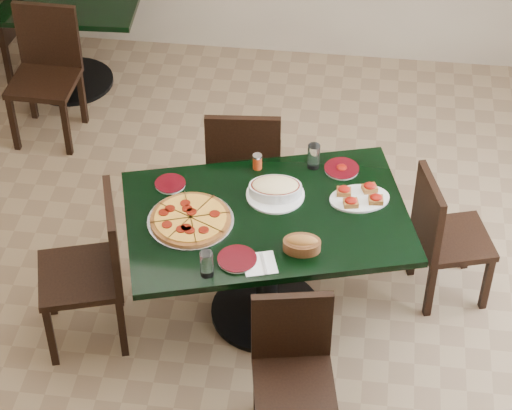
# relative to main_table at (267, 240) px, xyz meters

# --- Properties ---
(floor) EXTENTS (5.50, 5.50, 0.00)m
(floor) POSITION_rel_main_table_xyz_m (-0.12, 0.03, -0.57)
(floor) COLOR #7E6749
(floor) RESTS_ON ground
(main_table) EXTENTS (1.68, 1.32, 0.75)m
(main_table) POSITION_rel_main_table_xyz_m (0.00, 0.00, 0.00)
(main_table) COLOR black
(main_table) RESTS_ON floor
(back_table) EXTENTS (1.17, 0.88, 0.75)m
(back_table) POSITION_rel_main_table_xyz_m (-1.72, 2.14, -0.04)
(back_table) COLOR black
(back_table) RESTS_ON floor
(chair_far) EXTENTS (0.47, 0.47, 0.93)m
(chair_far) POSITION_rel_main_table_xyz_m (-0.22, 0.71, -0.05)
(chair_far) COLOR black
(chair_far) RESTS_ON floor
(chair_near) EXTENTS (0.46, 0.46, 0.84)m
(chair_near) POSITION_rel_main_table_xyz_m (0.22, -0.75, -0.10)
(chair_near) COLOR black
(chair_near) RESTS_ON floor
(chair_right) EXTENTS (0.49, 0.49, 0.84)m
(chair_right) POSITION_rel_main_table_xyz_m (0.95, 0.29, -0.10)
(chair_right) COLOR black
(chair_right) RESTS_ON floor
(chair_left) EXTENTS (0.55, 0.55, 0.94)m
(chair_left) POSITION_rel_main_table_xyz_m (-0.89, -0.25, -0.04)
(chair_left) COLOR black
(chair_left) RESTS_ON floor
(back_chair_near) EXTENTS (0.44, 0.44, 0.93)m
(back_chair_near) POSITION_rel_main_table_xyz_m (-1.69, 1.58, -0.05)
(back_chair_near) COLOR black
(back_chair_near) RESTS_ON floor
(back_chair_left) EXTENTS (0.47, 0.47, 0.91)m
(back_chair_left) POSITION_rel_main_table_xyz_m (-2.20, 2.14, -0.06)
(back_chair_left) COLOR black
(back_chair_left) RESTS_ON floor
(pepperoni_pizza) EXTENTS (0.45, 0.45, 0.04)m
(pepperoni_pizza) POSITION_rel_main_table_xyz_m (-0.39, -0.11, 0.20)
(pepperoni_pizza) COLOR silver
(pepperoni_pizza) RESTS_ON main_table
(lasagna_casserole) EXTENTS (0.31, 0.31, 0.09)m
(lasagna_casserole) POSITION_rel_main_table_xyz_m (0.02, 0.16, 0.23)
(lasagna_casserole) COLOR silver
(lasagna_casserole) RESTS_ON main_table
(bread_basket) EXTENTS (0.20, 0.14, 0.09)m
(bread_basket) POSITION_rel_main_table_xyz_m (0.20, -0.24, 0.22)
(bread_basket) COLOR brown
(bread_basket) RESTS_ON main_table
(bruschetta_platter) EXTENTS (0.38, 0.31, 0.05)m
(bruschetta_platter) POSITION_rel_main_table_xyz_m (0.48, 0.18, 0.21)
(bruschetta_platter) COLOR silver
(bruschetta_platter) RESTS_ON main_table
(side_plate_near) EXTENTS (0.20, 0.20, 0.02)m
(side_plate_near) POSITION_rel_main_table_xyz_m (-0.11, -0.36, 0.19)
(side_plate_near) COLOR silver
(side_plate_near) RESTS_ON main_table
(side_plate_far_r) EXTENTS (0.19, 0.19, 0.03)m
(side_plate_far_r) POSITION_rel_main_table_xyz_m (0.37, 0.42, 0.19)
(side_plate_far_r) COLOR silver
(side_plate_far_r) RESTS_ON main_table
(side_plate_far_l) EXTENTS (0.17, 0.17, 0.02)m
(side_plate_far_l) POSITION_rel_main_table_xyz_m (-0.55, 0.18, 0.19)
(side_plate_far_l) COLOR silver
(side_plate_far_l) RESTS_ON main_table
(napkin_setting) EXTENTS (0.20, 0.20, 0.01)m
(napkin_setting) POSITION_rel_main_table_xyz_m (0.01, -0.37, 0.18)
(napkin_setting) COLOR white
(napkin_setting) RESTS_ON main_table
(water_glass_a) EXTENTS (0.07, 0.07, 0.15)m
(water_glass_a) POSITION_rel_main_table_xyz_m (0.21, 0.43, 0.26)
(water_glass_a) COLOR white
(water_glass_a) RESTS_ON main_table
(water_glass_b) EXTENTS (0.07, 0.07, 0.14)m
(water_glass_b) POSITION_rel_main_table_xyz_m (-0.24, -0.47, 0.25)
(water_glass_b) COLOR white
(water_glass_b) RESTS_ON main_table
(pepper_shaker) EXTENTS (0.05, 0.05, 0.09)m
(pepper_shaker) POSITION_rel_main_table_xyz_m (-0.10, 0.38, 0.23)
(pepper_shaker) COLOR #D24516
(pepper_shaker) RESTS_ON main_table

